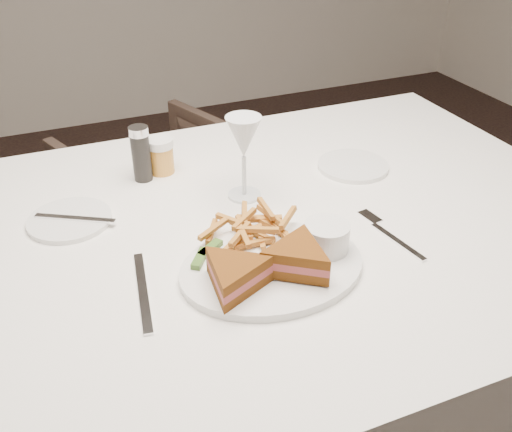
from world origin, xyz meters
name	(u,v)px	position (x,y,z in m)	size (l,w,h in m)	color
table	(247,363)	(-0.01, 0.04, 0.38)	(1.46, 0.97, 0.75)	white
chair_far	(162,195)	(0.04, 1.00, 0.30)	(0.57, 0.54, 0.59)	#423229
table_setting	(250,223)	(-0.02, -0.01, 0.79)	(0.78, 0.63, 0.18)	white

